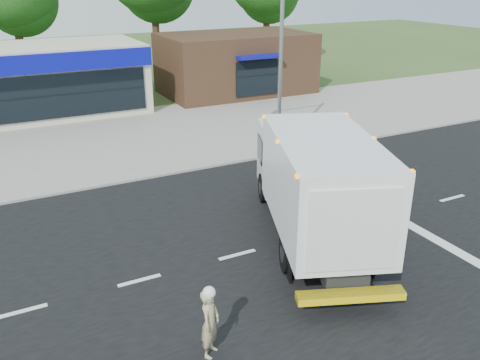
% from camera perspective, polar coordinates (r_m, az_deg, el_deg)
% --- Properties ---
extents(ground, '(120.00, 120.00, 0.00)m').
position_cam_1_polar(ground, '(16.70, 8.95, -5.94)').
color(ground, '#385123').
rests_on(ground, ground).
extents(road_asphalt, '(60.00, 14.00, 0.02)m').
position_cam_1_polar(road_asphalt, '(16.70, 8.95, -5.92)').
color(road_asphalt, black).
rests_on(road_asphalt, ground).
extents(sidewalk, '(60.00, 2.40, 0.12)m').
position_cam_1_polar(sidewalk, '(23.20, -2.84, 2.71)').
color(sidewalk, gray).
rests_on(sidewalk, ground).
extents(parking_apron, '(60.00, 9.00, 0.02)m').
position_cam_1_polar(parking_apron, '(28.36, -7.73, 6.09)').
color(parking_apron, gray).
rests_on(parking_apron, ground).
extents(lane_markings, '(55.20, 7.00, 0.01)m').
position_cam_1_polar(lane_markings, '(16.57, 15.51, -6.70)').
color(lane_markings, silver).
rests_on(lane_markings, road_asphalt).
extents(ems_box_truck, '(5.29, 8.55, 3.63)m').
position_cam_1_polar(ems_box_truck, '(15.39, 8.44, 0.18)').
color(ems_box_truck, black).
rests_on(ems_box_truck, ground).
extents(emergency_worker, '(0.70, 0.70, 1.74)m').
position_cam_1_polar(emergency_worker, '(11.35, -3.40, -15.60)').
color(emergency_worker, tan).
rests_on(emergency_worker, ground).
extents(brown_storefront, '(10.00, 6.70, 4.00)m').
position_cam_1_polar(brown_storefront, '(35.98, -0.46, 12.97)').
color(brown_storefront, '#382316').
rests_on(brown_storefront, ground).
extents(traffic_signal_pole, '(3.51, 0.25, 8.00)m').
position_cam_1_polar(traffic_signal_pole, '(22.59, 3.20, 14.88)').
color(traffic_signal_pole, gray).
rests_on(traffic_signal_pole, ground).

